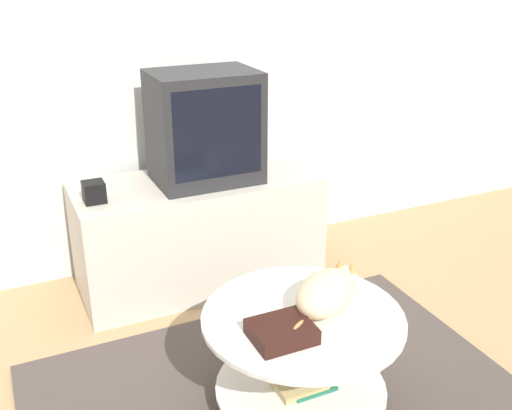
% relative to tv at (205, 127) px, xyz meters
% --- Properties ---
extents(ground_plane, '(12.00, 12.00, 0.00)m').
position_rel_tv_xyz_m(ground_plane, '(-0.10, -1.08, -0.85)').
color(ground_plane, tan).
extents(wall_back, '(8.00, 0.05, 2.60)m').
position_rel_tv_xyz_m(wall_back, '(-0.10, 0.36, 0.45)').
color(wall_back, silver).
rests_on(wall_back, ground_plane).
extents(rug, '(1.90, 1.40, 0.02)m').
position_rel_tv_xyz_m(rug, '(-0.10, -1.08, -0.84)').
color(rug, '#4C423D').
rests_on(rug, ground_plane).
extents(tv_stand, '(1.25, 0.53, 0.58)m').
position_rel_tv_xyz_m(tv_stand, '(-0.05, 0.01, -0.56)').
color(tv_stand, beige).
rests_on(tv_stand, ground_plane).
extents(tv, '(0.51, 0.38, 0.55)m').
position_rel_tv_xyz_m(tv, '(0.00, 0.00, 0.00)').
color(tv, '#232326').
rests_on(tv, tv_stand).
extents(speaker, '(0.10, 0.10, 0.10)m').
position_rel_tv_xyz_m(speaker, '(-0.57, -0.06, -0.23)').
color(speaker, black).
rests_on(speaker, tv_stand).
extents(coffee_table, '(0.74, 0.74, 0.41)m').
position_rel_tv_xyz_m(coffee_table, '(-0.04, -1.10, -0.58)').
color(coffee_table, '#B2B2B7').
rests_on(coffee_table, rug).
extents(dvd_box, '(0.21, 0.18, 0.05)m').
position_rel_tv_xyz_m(dvd_box, '(-0.18, -1.20, -0.39)').
color(dvd_box, black).
rests_on(dvd_box, coffee_table).
extents(cat, '(0.45, 0.34, 0.14)m').
position_rel_tv_xyz_m(cat, '(0.06, -1.10, -0.35)').
color(cat, beige).
rests_on(cat, coffee_table).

